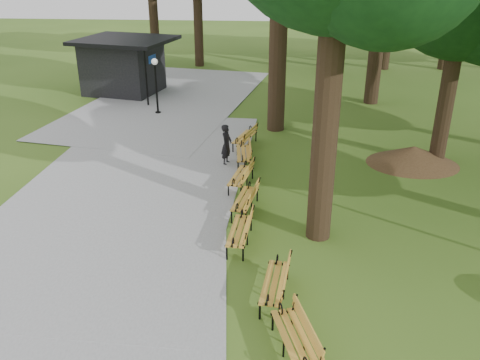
# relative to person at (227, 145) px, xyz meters

# --- Properties ---
(ground) EXTENTS (100.00, 100.00, 0.00)m
(ground) POSITION_rel_person_xyz_m (0.68, -5.04, -0.80)
(ground) COLOR #3B601B
(ground) RESTS_ON ground
(path) EXTENTS (12.00, 38.00, 0.06)m
(path) POSITION_rel_person_xyz_m (-3.32, -2.04, -0.77)
(path) COLOR gray
(path) RESTS_ON ground
(person) EXTENTS (0.51, 0.66, 1.61)m
(person) POSITION_rel_person_xyz_m (0.00, 0.00, 0.00)
(person) COLOR black
(person) RESTS_ON ground
(kiosk) EXTENTS (5.89, 5.39, 3.15)m
(kiosk) POSITION_rel_person_xyz_m (-7.13, 10.49, 0.77)
(kiosk) COLOR black
(kiosk) RESTS_ON ground
(lamp_post) EXTENTS (0.32, 0.32, 2.81)m
(lamp_post) POSITION_rel_person_xyz_m (-4.21, 6.41, 1.25)
(lamp_post) COLOR black
(lamp_post) RESTS_ON ground
(dirt_mound) EXTENTS (2.97, 2.97, 0.73)m
(dirt_mound) POSITION_rel_person_xyz_m (7.24, 0.59, -0.44)
(dirt_mound) COLOR #47301C
(dirt_mound) RESTS_ON ground
(bench_0) EXTENTS (1.16, 2.00, 0.88)m
(bench_0) POSITION_rel_person_xyz_m (2.44, -10.10, -0.36)
(bench_0) COLOR gold
(bench_0) RESTS_ON ground
(bench_1) EXTENTS (0.86, 1.96, 0.88)m
(bench_1) POSITION_rel_person_xyz_m (2.01, -8.25, -0.36)
(bench_1) COLOR gold
(bench_1) RESTS_ON ground
(bench_2) EXTENTS (0.78, 1.94, 0.88)m
(bench_2) POSITION_rel_person_xyz_m (0.98, -5.89, -0.36)
(bench_2) COLOR gold
(bench_2) RESTS_ON ground
(bench_3) EXTENTS (0.95, 1.98, 0.88)m
(bench_3) POSITION_rel_person_xyz_m (0.99, -3.90, -0.36)
(bench_3) COLOR gold
(bench_3) RESTS_ON ground
(bench_4) EXTENTS (0.97, 1.98, 0.88)m
(bench_4) POSITION_rel_person_xyz_m (0.72, -2.10, -0.36)
(bench_4) COLOR gold
(bench_4) RESTS_ON ground
(bench_5) EXTENTS (0.83, 1.96, 0.88)m
(bench_5) POSITION_rel_person_xyz_m (0.65, 0.07, -0.36)
(bench_5) COLOR gold
(bench_5) RESTS_ON ground
(bench_6) EXTENTS (1.14, 2.00, 0.88)m
(bench_6) POSITION_rel_person_xyz_m (0.57, 1.95, -0.36)
(bench_6) COLOR gold
(bench_6) RESTS_ON ground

